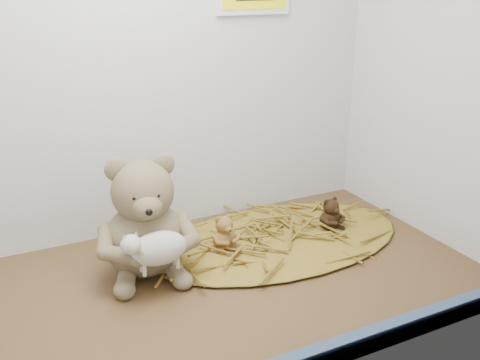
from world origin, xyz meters
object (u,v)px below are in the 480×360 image
mini_teddy_tan (224,231)px  mini_teddy_brown (330,212)px  toy_lamb (159,248)px  main_teddy (144,216)px

mini_teddy_tan → mini_teddy_brown: mini_teddy_tan is taller
mini_teddy_tan → mini_teddy_brown: size_ratio=1.01×
mini_teddy_tan → toy_lamb: bearing=-156.3°
mini_teddy_tan → mini_teddy_brown: (26.31, -2.04, -0.06)cm
mini_teddy_tan → main_teddy: bearing=177.4°
toy_lamb → mini_teddy_tan: bearing=28.5°
main_teddy → mini_teddy_tan: bearing=10.6°
toy_lamb → mini_teddy_brown: toy_lamb is taller
main_teddy → mini_teddy_tan: (17.55, 0.69, -7.30)cm
mini_teddy_brown → main_teddy: bearing=167.3°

